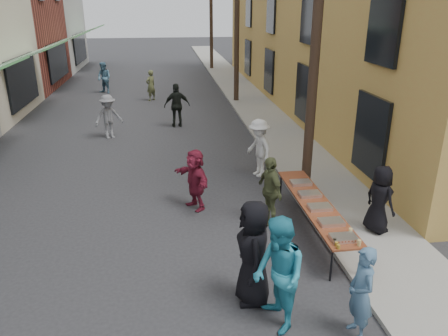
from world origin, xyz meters
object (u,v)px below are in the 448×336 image
object	(u,v)px
utility_pole_mid	(237,13)
guest_front_a	(253,253)
serving_table	(315,204)
guest_front_c	(279,275)
utility_pole_far	(211,9)
catering_tray_sausage	(344,238)
utility_pole_near	(317,25)
server	(380,199)

from	to	relation	value
utility_pole_mid	guest_front_a	distance (m)	16.95
serving_table	utility_pole_mid	bearing A→B (deg)	87.98
guest_front_a	guest_front_c	bearing A→B (deg)	22.72
utility_pole_far	guest_front_a	distance (m)	28.73
utility_pole_far	guest_front_c	xyz separation A→B (m)	(-2.12, -29.11, -3.52)
utility_pole_far	guest_front_a	world-z (taller)	utility_pole_far
serving_table	catering_tray_sausage	xyz separation A→B (m)	(-0.00, -1.65, 0.08)
guest_front_a	serving_table	bearing A→B (deg)	141.68
utility_pole_mid	serving_table	distance (m)	14.69
utility_pole_near	utility_pole_mid	world-z (taller)	same
guest_front_a	guest_front_c	world-z (taller)	guest_front_c
catering_tray_sausage	server	size ratio (longest dim) A/B	0.32
catering_tray_sausage	guest_front_c	bearing A→B (deg)	-141.62
guest_front_a	server	world-z (taller)	guest_front_a
serving_table	guest_front_a	world-z (taller)	guest_front_a
utility_pole_mid	guest_front_a	world-z (taller)	utility_pole_mid
server	utility_pole_near	bearing A→B (deg)	-0.16
utility_pole_far	guest_front_a	size ratio (longest dim) A/B	4.64
serving_table	catering_tray_sausage	size ratio (longest dim) A/B	8.00
catering_tray_sausage	utility_pole_far	bearing A→B (deg)	88.97
utility_pole_mid	guest_front_c	world-z (taller)	utility_pole_mid
utility_pole_near	server	xyz separation A→B (m)	(0.89, -2.47, -3.61)
utility_pole_mid	serving_table	world-z (taller)	utility_pole_mid
utility_pole_mid	utility_pole_far	size ratio (longest dim) A/B	1.00
utility_pole_mid	catering_tray_sausage	bearing A→B (deg)	-91.81
guest_front_a	guest_front_c	xyz separation A→B (m)	(0.27, -0.71, 0.01)
catering_tray_sausage	server	bearing A→B (deg)	44.39
serving_table	guest_front_c	xyz separation A→B (m)	(-1.62, -2.93, 0.27)
utility_pole_mid	guest_front_c	bearing A→B (deg)	-97.06
guest_front_c	utility_pole_far	bearing A→B (deg)	166.85
guest_front_a	guest_front_c	size ratio (longest dim) A/B	0.99
utility_pole_mid	server	bearing A→B (deg)	-86.48
serving_table	catering_tray_sausage	bearing A→B (deg)	-90.00
guest_front_c	utility_pole_near	bearing A→B (deg)	148.50
guest_front_a	utility_pole_mid	bearing A→B (deg)	173.67
utility_pole_far	server	world-z (taller)	utility_pole_far
utility_pole_near	serving_table	xyz separation A→B (m)	(-0.50, -2.18, -3.79)
utility_pole_far	serving_table	bearing A→B (deg)	-91.09
guest_front_c	guest_front_a	bearing A→B (deg)	-168.21
utility_pole_mid	utility_pole_near	bearing A→B (deg)	-90.00
guest_front_c	server	distance (m)	4.01
serving_table	catering_tray_sausage	world-z (taller)	catering_tray_sausage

